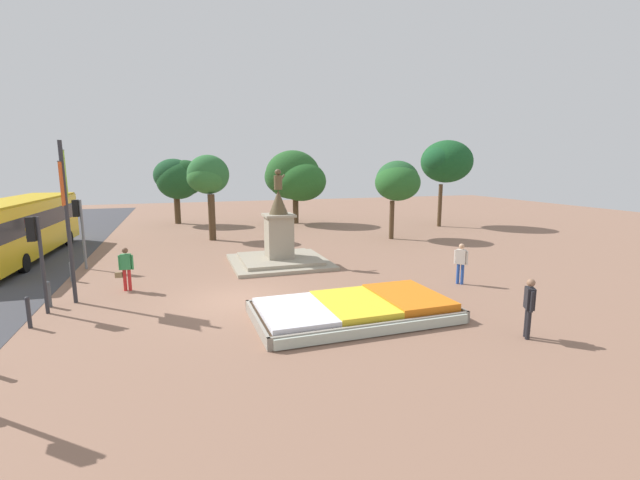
{
  "coord_description": "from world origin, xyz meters",
  "views": [
    {
      "loc": [
        -1.94,
        -15.44,
        4.97
      ],
      "look_at": [
        3.94,
        2.36,
        1.67
      ],
      "focal_mm": 24.0,
      "sensor_mm": 36.0,
      "label": 1
    }
  ],
  "objects": [
    {
      "name": "ground_plane",
      "position": [
        0.0,
        0.0,
        0.0
      ],
      "size": [
        89.18,
        89.18,
        0.0
      ],
      "primitive_type": "plane",
      "color": "#8C6651"
    },
    {
      "name": "flower_planter",
      "position": [
        3.45,
        -3.0,
        0.26
      ],
      "size": [
        6.6,
        3.69,
        0.59
      ],
      "color": "#38281C",
      "rests_on": "ground_plane"
    },
    {
      "name": "statue_monument",
      "position": [
        2.76,
        5.43,
        0.93
      ],
      "size": [
        4.82,
        4.82,
        4.77
      ],
      "color": "gray",
      "rests_on": "ground_plane"
    },
    {
      "name": "traffic_light_mid_block",
      "position": [
        -6.49,
        0.6,
        2.32
      ],
      "size": [
        0.41,
        0.29,
        3.3
      ],
      "color": "#2D2D33",
      "rests_on": "ground_plane"
    },
    {
      "name": "traffic_light_far_corner",
      "position": [
        -6.49,
        7.24,
        2.36
      ],
      "size": [
        0.42,
        0.31,
        3.35
      ],
      "color": "slate",
      "rests_on": "ground_plane"
    },
    {
      "name": "banner_pole",
      "position": [
        -5.72,
        1.59,
        3.27
      ],
      "size": [
        0.14,
        1.27,
        5.81
      ],
      "color": "#2D2D33",
      "rests_on": "ground_plane"
    },
    {
      "name": "city_bus",
      "position": [
        -9.96,
        10.67,
        1.84
      ],
      "size": [
        3.08,
        12.02,
        3.2
      ],
      "color": "gold",
      "rests_on": "ground_plane"
    },
    {
      "name": "pedestrian_with_handbag",
      "position": [
        -4.1,
        2.66,
        0.99
      ],
      "size": [
        0.73,
        0.28,
        1.75
      ],
      "color": "red",
      "rests_on": "ground_plane"
    },
    {
      "name": "pedestrian_near_planter",
      "position": [
        7.45,
        -6.17,
        1.03
      ],
      "size": [
        0.38,
        0.51,
        1.78
      ],
      "color": "black",
      "rests_on": "ground_plane"
    },
    {
      "name": "pedestrian_crossing_plaza",
      "position": [
        9.15,
        -0.69,
        1.01
      ],
      "size": [
        0.41,
        0.46,
        1.74
      ],
      "color": "#264CA5",
      "rests_on": "ground_plane"
    },
    {
      "name": "kerb_bollard_mid_a",
      "position": [
        -6.52,
        -0.74,
        0.53
      ],
      "size": [
        0.13,
        0.13,
        1.01
      ],
      "color": "#2D2D33",
      "rests_on": "ground_plane"
    },
    {
      "name": "kerb_bollard_mid_b",
      "position": [
        -6.49,
        1.35,
        0.5
      ],
      "size": [
        0.17,
        0.17,
        0.95
      ],
      "color": "#4C5156",
      "rests_on": "ground_plane"
    },
    {
      "name": "kerb_bollard_north",
      "position": [
        -6.5,
        4.92,
        0.47
      ],
      "size": [
        0.17,
        0.17,
        0.88
      ],
      "color": "slate",
      "rests_on": "ground_plane"
    },
    {
      "name": "park_tree_far_left",
      "position": [
        12.09,
        10.45,
        3.86
      ],
      "size": [
        3.01,
        3.36,
        5.25
      ],
      "color": "#4C3823",
      "rests_on": "ground_plane"
    },
    {
      "name": "park_tree_behind_statue",
      "position": [
        -1.86,
        22.28,
        3.86
      ],
      "size": [
        4.07,
        3.56,
        5.48
      ],
      "color": "#4C3823",
      "rests_on": "ground_plane"
    },
    {
      "name": "park_tree_far_right",
      "position": [
        18.75,
        14.77,
        5.25
      ],
      "size": [
        4.16,
        4.27,
        6.94
      ],
      "color": "#4C3823",
      "rests_on": "ground_plane"
    },
    {
      "name": "park_tree_street_side",
      "position": [
        -0.06,
        14.03,
        4.18
      ],
      "size": [
        2.77,
        2.57,
        5.63
      ],
      "color": "#4C3823",
      "rests_on": "ground_plane"
    },
    {
      "name": "park_tree_mid_canopy",
      "position": [
        7.34,
        19.76,
        3.92
      ],
      "size": [
        4.91,
        5.22,
        6.18
      ],
      "color": "#4C3823",
      "rests_on": "ground_plane"
    }
  ]
}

